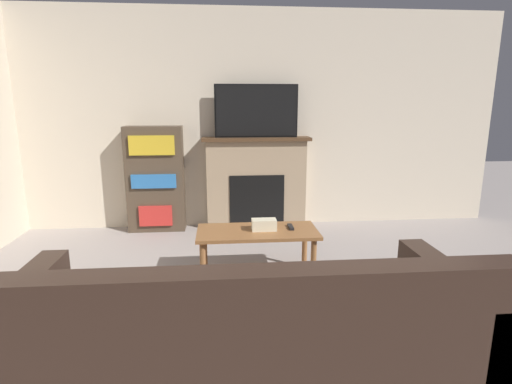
{
  "coord_description": "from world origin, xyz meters",
  "views": [
    {
      "loc": [
        -0.31,
        -1.22,
        1.58
      ],
      "look_at": [
        0.01,
        2.45,
        0.75
      ],
      "focal_mm": 28.0,
      "sensor_mm": 36.0,
      "label": 1
    }
  ],
  "objects_px": {
    "coffee_table": "(257,237)",
    "bookshelf": "(156,179)",
    "tv": "(256,111)",
    "fireplace": "(256,182)",
    "couch": "(244,346)"
  },
  "relations": [
    {
      "from": "coffee_table",
      "to": "bookshelf",
      "type": "relative_size",
      "value": 0.83
    },
    {
      "from": "fireplace",
      "to": "bookshelf",
      "type": "xyz_separation_m",
      "value": [
        -1.26,
        -0.02,
        0.07
      ]
    },
    {
      "from": "couch",
      "to": "coffee_table",
      "type": "bearing_deg",
      "value": 82.15
    },
    {
      "from": "coffee_table",
      "to": "bookshelf",
      "type": "height_order",
      "value": "bookshelf"
    },
    {
      "from": "bookshelf",
      "to": "coffee_table",
      "type": "bearing_deg",
      "value": -53.78
    },
    {
      "from": "fireplace",
      "to": "couch",
      "type": "distance_m",
      "value": 3.07
    },
    {
      "from": "fireplace",
      "to": "bookshelf",
      "type": "relative_size",
      "value": 1.04
    },
    {
      "from": "coffee_table",
      "to": "fireplace",
      "type": "bearing_deg",
      "value": 85.2
    },
    {
      "from": "bookshelf",
      "to": "tv",
      "type": "bearing_deg",
      "value": 0.14
    },
    {
      "from": "coffee_table",
      "to": "bookshelf",
      "type": "distance_m",
      "value": 1.92
    },
    {
      "from": "fireplace",
      "to": "couch",
      "type": "height_order",
      "value": "fireplace"
    },
    {
      "from": "tv",
      "to": "coffee_table",
      "type": "height_order",
      "value": "tv"
    },
    {
      "from": "tv",
      "to": "couch",
      "type": "distance_m",
      "value": 3.26
    },
    {
      "from": "tv",
      "to": "coffee_table",
      "type": "relative_size",
      "value": 0.94
    },
    {
      "from": "couch",
      "to": "coffee_table",
      "type": "distance_m",
      "value": 1.5
    }
  ]
}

